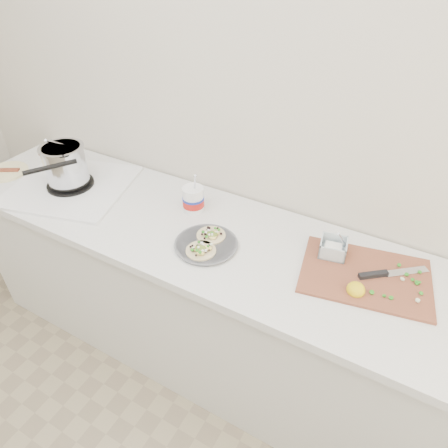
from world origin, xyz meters
The scene contains 6 objects.
counter centered at (0.00, 1.43, 0.45)m, with size 2.44×0.66×0.90m.
stove centered at (-0.68, 1.39, 0.99)m, with size 0.69×0.66×0.27m.
taco_plate centered at (0.16, 1.33, 0.92)m, with size 0.27×0.27×0.04m.
tub centered at (-0.02, 1.53, 0.97)m, with size 0.10×0.10×0.23m.
cutboard centered at (0.78, 1.49, 0.92)m, with size 0.53×0.42×0.07m.
bacon_plate centered at (-1.10, 1.33, 0.91)m, with size 0.22×0.22×0.02m.
Camera 1 is at (0.86, 0.25, 1.99)m, focal length 32.00 mm.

